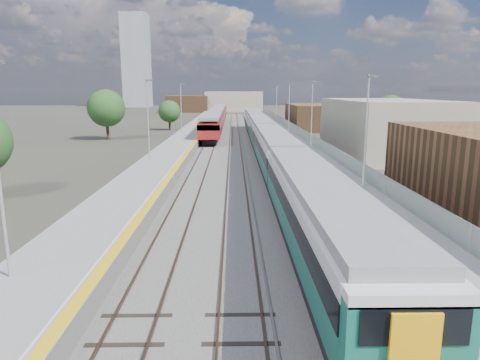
{
  "coord_description": "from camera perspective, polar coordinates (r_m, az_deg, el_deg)",
  "views": [
    {
      "loc": [
        -2.21,
        -6.34,
        7.54
      ],
      "look_at": [
        -1.82,
        18.97,
        2.2
      ],
      "focal_mm": 32.0,
      "sensor_mm": 36.0,
      "label": 1
    }
  ],
  "objects": [
    {
      "name": "ground",
      "position": [
        56.88,
        1.35,
        4.3
      ],
      "size": [
        320.0,
        320.0,
        0.0
      ],
      "primitive_type": "plane",
      "color": "#47443A",
      "rests_on": "ground"
    },
    {
      "name": "ballast_bed",
      "position": [
        59.31,
        -0.92,
        4.64
      ],
      "size": [
        10.5,
        155.0,
        0.06
      ],
      "primitive_type": "cube",
      "color": "#565451",
      "rests_on": "ground"
    },
    {
      "name": "tracks",
      "position": [
        60.97,
        -0.35,
        4.91
      ],
      "size": [
        8.96,
        160.0,
        0.17
      ],
      "color": "#4C3323",
      "rests_on": "ground"
    },
    {
      "name": "platform_right",
      "position": [
        59.71,
        6.35,
        5.11
      ],
      "size": [
        4.7,
        155.0,
        8.52
      ],
      "color": "slate",
      "rests_on": "ground"
    },
    {
      "name": "platform_left",
      "position": [
        59.64,
        -7.49,
        5.05
      ],
      "size": [
        4.3,
        155.0,
        8.52
      ],
      "color": "slate",
      "rests_on": "ground"
    },
    {
      "name": "buildings",
      "position": [
        145.84,
        -7.34,
        13.06
      ],
      "size": [
        72.0,
        185.5,
        40.0
      ],
      "color": "brown",
      "rests_on": "ground"
    },
    {
      "name": "green_train",
      "position": [
        48.63,
        3.51,
        5.64
      ],
      "size": [
        2.9,
        80.61,
        3.19
      ],
      "color": "black",
      "rests_on": "ground"
    },
    {
      "name": "red_train",
      "position": [
        86.86,
        -3.09,
        8.41
      ],
      "size": [
        3.01,
        61.06,
        3.8
      ],
      "color": "black",
      "rests_on": "ground"
    },
    {
      "name": "tree_b",
      "position": [
        68.99,
        -17.4,
        9.12
      ],
      "size": [
        5.65,
        5.65,
        7.65
      ],
      "color": "#382619",
      "rests_on": "ground"
    },
    {
      "name": "tree_c",
      "position": [
        82.87,
        -9.41,
        8.99
      ],
      "size": [
        4.16,
        4.16,
        5.64
      ],
      "color": "#382619",
      "rests_on": "ground"
    },
    {
      "name": "tree_d",
      "position": [
        76.71,
        19.41,
        8.8
      ],
      "size": [
        4.99,
        4.99,
        6.77
      ],
      "color": "#382619",
      "rests_on": "ground"
    }
  ]
}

